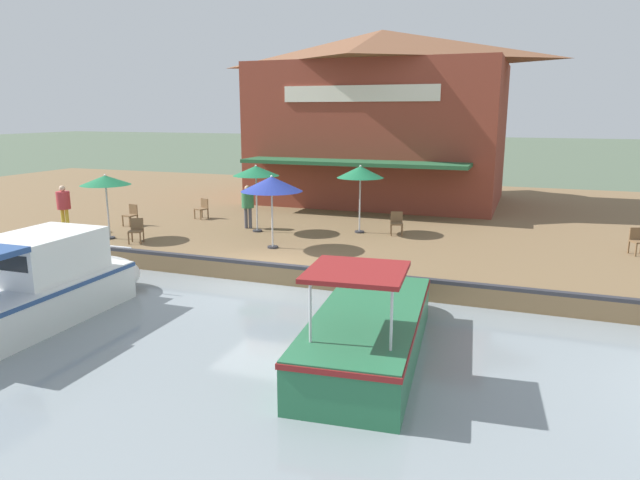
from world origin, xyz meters
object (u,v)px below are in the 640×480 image
at_px(cafe_chair_far_corner_seat, 136,229).
at_px(cafe_chair_facing_river, 638,240).
at_px(waterfront_restaurant, 380,116).
at_px(cafe_chair_beside_entrance, 202,207).
at_px(patio_umbrella_mid_patio_right, 105,181).
at_px(person_near_entrance, 64,202).
at_px(patio_umbrella_mid_patio_left, 360,172).
at_px(cafe_chair_under_first_umbrella, 131,214).
at_px(cafe_chair_mid_patio, 397,222).
at_px(tree_upstream_bank, 442,111).
at_px(patio_umbrella_by_entrance, 256,171).
at_px(patio_umbrella_near_quay_edge, 272,184).
at_px(motorboat_mid_row, 373,322).
at_px(person_mid_patio, 248,202).
at_px(motorboat_far_downstream, 37,288).

relative_size(cafe_chair_far_corner_seat, cafe_chair_facing_river, 1.00).
xyz_separation_m(waterfront_restaurant, cafe_chair_beside_entrance, (7.73, -5.73, -3.77)).
relative_size(patio_umbrella_mid_patio_right, person_near_entrance, 1.33).
height_order(patio_umbrella_mid_patio_left, cafe_chair_under_first_umbrella, patio_umbrella_mid_patio_left).
height_order(waterfront_restaurant, cafe_chair_mid_patio, waterfront_restaurant).
xyz_separation_m(cafe_chair_facing_river, tree_upstream_bank, (-11.49, -8.12, 4.02)).
relative_size(waterfront_restaurant, patio_umbrella_by_entrance, 4.88).
distance_m(patio_umbrella_near_quay_edge, motorboat_mid_row, 7.83).
bearing_deg(cafe_chair_far_corner_seat, patio_umbrella_by_entrance, 135.99).
bearing_deg(cafe_chair_mid_patio, person_near_entrance, -72.89).
xyz_separation_m(patio_umbrella_mid_patio_right, cafe_chair_far_corner_seat, (0.21, 1.34, -1.62)).
distance_m(waterfront_restaurant, patio_umbrella_by_entrance, 9.85).
xyz_separation_m(patio_umbrella_mid_patio_right, motorboat_mid_row, (4.91, 11.11, -2.06)).
distance_m(cafe_chair_facing_river, cafe_chair_beside_entrance, 16.43).
bearing_deg(cafe_chair_mid_patio, person_mid_patio, -81.70).
xyz_separation_m(patio_umbrella_mid_patio_left, cafe_chair_facing_river, (0.14, 9.29, -1.80)).
height_order(patio_umbrella_by_entrance, patio_umbrella_near_quay_edge, patio_umbrella_by_entrance).
bearing_deg(motorboat_mid_row, waterfront_restaurant, -165.75).
bearing_deg(patio_umbrella_mid_patio_left, cafe_chair_facing_river, 89.12).
height_order(cafe_chair_beside_entrance, tree_upstream_bank, tree_upstream_bank).
height_order(patio_umbrella_mid_patio_left, patio_umbrella_mid_patio_right, patio_umbrella_mid_patio_left).
height_order(patio_umbrella_by_entrance, cafe_chair_mid_patio, patio_umbrella_by_entrance).
height_order(cafe_chair_far_corner_seat, cafe_chair_facing_river, same).
bearing_deg(cafe_chair_beside_entrance, cafe_chair_under_first_umbrella, -37.68).
relative_size(cafe_chair_mid_patio, cafe_chair_under_first_umbrella, 1.00).
distance_m(patio_umbrella_mid_patio_right, cafe_chair_under_first_umbrella, 2.90).
height_order(patio_umbrella_mid_patio_right, cafe_chair_under_first_umbrella, patio_umbrella_mid_patio_right).
height_order(cafe_chair_mid_patio, cafe_chair_beside_entrance, same).
distance_m(cafe_chair_mid_patio, person_near_entrance, 12.63).
bearing_deg(motorboat_far_downstream, waterfront_restaurant, 168.38).
height_order(cafe_chair_far_corner_seat, person_mid_patio, person_mid_patio).
relative_size(waterfront_restaurant, motorboat_mid_row, 1.87).
bearing_deg(motorboat_far_downstream, patio_umbrella_mid_patio_left, 153.11).
bearing_deg(motorboat_far_downstream, cafe_chair_under_first_umbrella, -155.69).
xyz_separation_m(patio_umbrella_near_quay_edge, person_near_entrance, (0.18, -8.65, -1.05)).
relative_size(patio_umbrella_near_quay_edge, person_mid_patio, 1.45).
bearing_deg(waterfront_restaurant, person_near_entrance, -38.13).
xyz_separation_m(cafe_chair_far_corner_seat, cafe_chair_facing_river, (-4.22, 16.07, 0.00)).
bearing_deg(tree_upstream_bank, motorboat_far_downstream, -16.41).
height_order(patio_umbrella_mid_patio_left, motorboat_far_downstream, patio_umbrella_mid_patio_left).
xyz_separation_m(cafe_chair_far_corner_seat, motorboat_mid_row, (4.70, 9.77, -0.44)).
distance_m(motorboat_far_downstream, tree_upstream_bank, 22.89).
xyz_separation_m(patio_umbrella_by_entrance, cafe_chair_mid_patio, (-1.29, 5.10, -1.82)).
bearing_deg(motorboat_mid_row, person_near_entrance, -111.79).
bearing_deg(motorboat_mid_row, cafe_chair_beside_entrance, -133.29).
xyz_separation_m(waterfront_restaurant, patio_umbrella_mid_patio_left, (8.20, 1.40, -1.96)).
xyz_separation_m(cafe_chair_beside_entrance, motorboat_far_downstream, (10.69, 1.94, -0.22)).
bearing_deg(cafe_chair_mid_patio, patio_umbrella_mid_patio_right, -65.88).
height_order(patio_umbrella_mid_patio_left, patio_umbrella_near_quay_edge, patio_umbrella_mid_patio_left).
relative_size(cafe_chair_beside_entrance, motorboat_far_downstream, 0.12).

